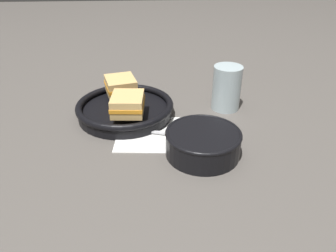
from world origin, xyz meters
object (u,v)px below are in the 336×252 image
Objects in this scene: soup_bowl at (203,142)px; sandwich_near_left at (121,86)px; drinking_glass at (227,88)px; spoon at (172,134)px; skillet at (125,109)px; sandwich_near_right at (128,104)px.

sandwich_near_left is at bearing 127.77° from soup_bowl.
sandwich_near_left is 0.88× the size of drinking_glass.
spoon is (-0.06, 0.08, -0.03)m from soup_bowl.
skillet is 2.12× the size of drinking_glass.
sandwich_near_left reaches higher than spoon.
soup_bowl is 1.36× the size of drinking_glass.
soup_bowl reaches higher than skillet.
spoon is 1.54× the size of sandwich_near_right.
skillet is 0.07m from sandwich_near_right.
sandwich_near_right is (0.01, -0.06, 0.04)m from skillet.
skillet is 2.41× the size of sandwich_near_left.
soup_bowl is 0.22m from sandwich_near_right.
soup_bowl is 1.55× the size of sandwich_near_left.
spoon is 1.38× the size of sandwich_near_left.
soup_bowl is 0.25m from drinking_glass.
drinking_glass is at bearing 58.49° from spoon.
sandwich_near_left reaches higher than soup_bowl.
sandwich_near_right is at bearing -78.08° from sandwich_near_left.
sandwich_near_right reaches higher than spoon.
skillet is at bearing -173.73° from drinking_glass.
drinking_glass is at bearing 18.20° from sandwich_near_right.
sandwich_near_left is 1.11× the size of sandwich_near_right.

